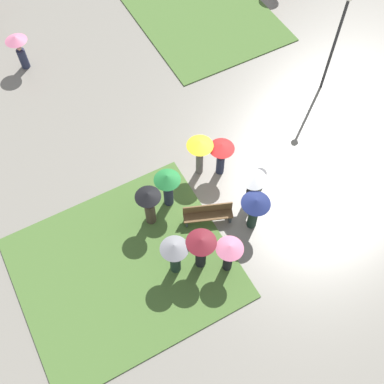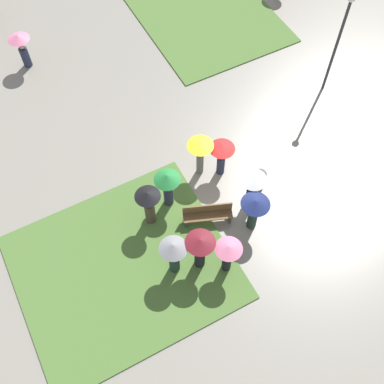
{
  "view_description": "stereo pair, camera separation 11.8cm",
  "coord_description": "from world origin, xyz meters",
  "px_view_note": "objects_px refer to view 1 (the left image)",
  "views": [
    {
      "loc": [
        -6.15,
        -8.62,
        16.12
      ],
      "look_at": [
        -1.55,
        -0.25,
        0.63
      ],
      "focal_mm": 45.0,
      "sensor_mm": 36.0,
      "label": 1
    },
    {
      "loc": [
        -6.04,
        -8.68,
        16.12
      ],
      "look_at": [
        -1.55,
        -0.25,
        0.63
      ],
      "focal_mm": 45.0,
      "sensor_mm": 36.0,
      "label": 2
    }
  ],
  "objects_px": {
    "crowd_person_navy": "(255,208)",
    "crowd_person_grey": "(175,253)",
    "crowd_person_yellow": "(200,149)",
    "lamp_post": "(338,32)",
    "crowd_person_white": "(253,184)",
    "crowd_person_maroon": "(201,248)",
    "crowd_person_green": "(168,184)",
    "trash_bin": "(259,179)",
    "park_bench": "(208,213)",
    "crowd_person_red": "(221,152)",
    "crowd_person_black": "(149,204)",
    "crowd_person_pink": "(229,253)",
    "lone_walker_mid_plaza": "(19,47)"
  },
  "relations": [
    {
      "from": "crowd_person_navy",
      "to": "crowd_person_grey",
      "type": "bearing_deg",
      "value": -161.59
    },
    {
      "from": "crowd_person_grey",
      "to": "crowd_person_yellow",
      "type": "xyz_separation_m",
      "value": [
        2.8,
        3.29,
        0.14
      ]
    },
    {
      "from": "lamp_post",
      "to": "crowd_person_white",
      "type": "bearing_deg",
      "value": -149.56
    },
    {
      "from": "crowd_person_maroon",
      "to": "crowd_person_green",
      "type": "relative_size",
      "value": 1.01
    },
    {
      "from": "trash_bin",
      "to": "crowd_person_yellow",
      "type": "bearing_deg",
      "value": 134.74
    },
    {
      "from": "lamp_post",
      "to": "crowd_person_navy",
      "type": "relative_size",
      "value": 2.71
    },
    {
      "from": "crowd_person_yellow",
      "to": "park_bench",
      "type": "bearing_deg",
      "value": 97.42
    },
    {
      "from": "crowd_person_red",
      "to": "crowd_person_black",
      "type": "bearing_deg",
      "value": -147.13
    },
    {
      "from": "crowd_person_navy",
      "to": "crowd_person_red",
      "type": "height_order",
      "value": "crowd_person_navy"
    },
    {
      "from": "park_bench",
      "to": "crowd_person_pink",
      "type": "bearing_deg",
      "value": -78.61
    },
    {
      "from": "crowd_person_yellow",
      "to": "crowd_person_red",
      "type": "distance_m",
      "value": 0.84
    },
    {
      "from": "park_bench",
      "to": "crowd_person_grey",
      "type": "xyz_separation_m",
      "value": [
        -1.99,
        -1.2,
        0.87
      ]
    },
    {
      "from": "crowd_person_navy",
      "to": "crowd_person_green",
      "type": "relative_size",
      "value": 0.94
    },
    {
      "from": "lamp_post",
      "to": "crowd_person_navy",
      "type": "xyz_separation_m",
      "value": [
        -6.6,
        -4.47,
        -1.82
      ]
    },
    {
      "from": "crowd_person_maroon",
      "to": "crowd_person_red",
      "type": "relative_size",
      "value": 1.08
    },
    {
      "from": "lamp_post",
      "to": "trash_bin",
      "type": "distance_m",
      "value": 6.78
    },
    {
      "from": "park_bench",
      "to": "crowd_person_yellow",
      "type": "bearing_deg",
      "value": 90.27
    },
    {
      "from": "crowd_person_maroon",
      "to": "crowd_person_green",
      "type": "height_order",
      "value": "crowd_person_maroon"
    },
    {
      "from": "crowd_person_white",
      "to": "trash_bin",
      "type": "bearing_deg",
      "value": -42.39
    },
    {
      "from": "park_bench",
      "to": "lone_walker_mid_plaza",
      "type": "height_order",
      "value": "lone_walker_mid_plaza"
    },
    {
      "from": "lamp_post",
      "to": "crowd_person_green",
      "type": "height_order",
      "value": "lamp_post"
    },
    {
      "from": "crowd_person_pink",
      "to": "crowd_person_grey",
      "type": "bearing_deg",
      "value": 4.39
    },
    {
      "from": "park_bench",
      "to": "crowd_person_green",
      "type": "height_order",
      "value": "crowd_person_green"
    },
    {
      "from": "crowd_person_yellow",
      "to": "crowd_person_green",
      "type": "bearing_deg",
      "value": 51.33
    },
    {
      "from": "crowd_person_red",
      "to": "lone_walker_mid_plaza",
      "type": "bearing_deg",
      "value": 138.77
    },
    {
      "from": "park_bench",
      "to": "crowd_person_grey",
      "type": "relative_size",
      "value": 0.95
    },
    {
      "from": "crowd_person_pink",
      "to": "lone_walker_mid_plaza",
      "type": "xyz_separation_m",
      "value": [
        -3.06,
        13.21,
        -0.02
      ]
    },
    {
      "from": "crowd_person_grey",
      "to": "lone_walker_mid_plaza",
      "type": "relative_size",
      "value": 1.11
    },
    {
      "from": "park_bench",
      "to": "crowd_person_black",
      "type": "xyz_separation_m",
      "value": [
        -1.89,
        0.98,
        0.78
      ]
    },
    {
      "from": "crowd_person_pink",
      "to": "park_bench",
      "type": "bearing_deg",
      "value": -68.76
    },
    {
      "from": "crowd_person_white",
      "to": "crowd_person_green",
      "type": "relative_size",
      "value": 1.0
    },
    {
      "from": "crowd_person_black",
      "to": "lamp_post",
      "type": "bearing_deg",
      "value": -134.64
    },
    {
      "from": "park_bench",
      "to": "trash_bin",
      "type": "xyz_separation_m",
      "value": [
        2.52,
        0.37,
        -0.02
      ]
    },
    {
      "from": "crowd_person_navy",
      "to": "crowd_person_black",
      "type": "height_order",
      "value": "crowd_person_black"
    },
    {
      "from": "lamp_post",
      "to": "crowd_person_white",
      "type": "height_order",
      "value": "lamp_post"
    },
    {
      "from": "crowd_person_pink",
      "to": "crowd_person_green",
      "type": "distance_m",
      "value": 3.44
    },
    {
      "from": "crowd_person_grey",
      "to": "crowd_person_red",
      "type": "height_order",
      "value": "crowd_person_grey"
    },
    {
      "from": "park_bench",
      "to": "crowd_person_red",
      "type": "xyz_separation_m",
      "value": [
        1.53,
        1.69,
        0.84
      ]
    },
    {
      "from": "crowd_person_pink",
      "to": "crowd_person_green",
      "type": "height_order",
      "value": "crowd_person_green"
    },
    {
      "from": "crowd_person_black",
      "to": "trash_bin",
      "type": "bearing_deg",
      "value": -156.86
    },
    {
      "from": "park_bench",
      "to": "lamp_post",
      "type": "relative_size",
      "value": 0.38
    },
    {
      "from": "crowd_person_grey",
      "to": "crowd_person_black",
      "type": "height_order",
      "value": "crowd_person_black"
    },
    {
      "from": "crowd_person_red",
      "to": "lone_walker_mid_plaza",
      "type": "height_order",
      "value": "crowd_person_red"
    },
    {
      "from": "crowd_person_white",
      "to": "crowd_person_grey",
      "type": "bearing_deg",
      "value": 119.49
    },
    {
      "from": "crowd_person_navy",
      "to": "lone_walker_mid_plaza",
      "type": "xyz_separation_m",
      "value": [
        -4.76,
        12.16,
        -0.07
      ]
    },
    {
      "from": "crowd_person_white",
      "to": "crowd_person_black",
      "type": "height_order",
      "value": "crowd_person_black"
    },
    {
      "from": "park_bench",
      "to": "crowd_person_navy",
      "type": "xyz_separation_m",
      "value": [
        1.34,
        -0.98,
        0.8
      ]
    },
    {
      "from": "park_bench",
      "to": "crowd_person_grey",
      "type": "bearing_deg",
      "value": -127.53
    },
    {
      "from": "crowd_person_green",
      "to": "crowd_person_yellow",
      "type": "bearing_deg",
      "value": 86.13
    },
    {
      "from": "crowd_person_navy",
      "to": "trash_bin",
      "type": "bearing_deg",
      "value": 63.56
    }
  ]
}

